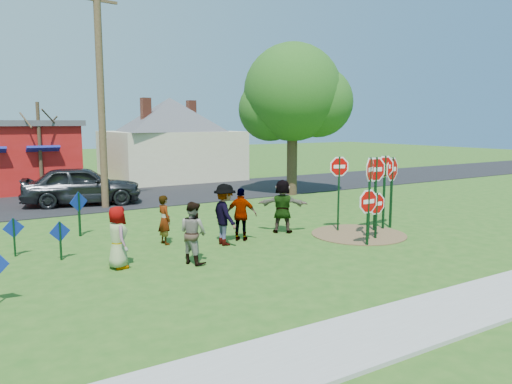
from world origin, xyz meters
TOP-DOWN VIEW (x-y plane):
  - ground at (0.00, 0.00)m, footprint 120.00×120.00m
  - sidewalk at (0.00, -7.20)m, footprint 22.00×1.80m
  - road at (0.00, 11.50)m, footprint 120.00×7.50m
  - dirt_patch at (4.50, -1.00)m, footprint 3.20×3.20m
  - cream_house at (5.50, 18.00)m, footprint 9.40×9.40m
  - stop_sign_a at (3.64, -2.28)m, footprint 1.02×0.07m
  - stop_sign_b at (4.25, -0.21)m, footprint 0.89×0.34m
  - stop_sign_c at (5.84, -0.82)m, footprint 1.07×0.09m
  - stop_sign_d at (6.28, -0.75)m, footprint 1.14×0.37m
  - stop_sign_e at (4.52, -1.76)m, footprint 0.98×0.07m
  - stop_sign_f at (5.35, -0.88)m, footprint 1.17×0.08m
  - stop_sign_g at (4.44, -1.51)m, footprint 0.96×0.54m
  - blue_diamond_b at (-4.75, 1.04)m, footprint 0.58×0.12m
  - blue_diamond_c at (-5.79, 2.12)m, footprint 0.58×0.10m
  - blue_diamond_d at (-3.62, 3.77)m, footprint 0.64×0.31m
  - person_a at (-3.62, -0.57)m, footprint 0.55×0.82m
  - person_b at (-1.61, 1.24)m, footprint 0.42×0.60m
  - person_c at (-1.75, -1.19)m, footprint 0.89×1.00m
  - person_d at (-0.03, 0.17)m, footprint 0.80×1.29m
  - person_e at (0.67, 0.37)m, footprint 1.03×0.98m
  - person_f at (2.48, 0.66)m, footprint 1.70×1.50m
  - suv at (-2.05, 10.24)m, footprint 5.57×3.29m
  - utility_pole at (-1.38, 8.90)m, footprint 2.47×0.48m
  - leafy_tree at (8.25, 7.88)m, footprint 5.52×5.04m
  - bare_tree_east at (-3.13, 14.41)m, footprint 1.80×1.80m

SIDE VIEW (x-z plane):
  - ground at x=0.00m, z-range 0.00..0.00m
  - dirt_patch at x=4.50m, z-range 0.00..0.03m
  - road at x=0.00m, z-range 0.00..0.04m
  - sidewalk at x=0.00m, z-range 0.00..0.08m
  - blue_diamond_b at x=-4.75m, z-range 0.13..1.23m
  - blue_diamond_c at x=-5.79m, z-range 0.13..1.26m
  - person_b at x=-1.61m, z-range 0.00..1.55m
  - person_a at x=-3.62m, z-range 0.00..1.65m
  - person_c at x=-1.75m, z-range 0.00..1.70m
  - person_e at x=0.67m, z-range 0.00..1.71m
  - suv at x=-2.05m, z-range 0.04..1.82m
  - person_f at x=2.48m, z-range 0.00..1.86m
  - blue_diamond_d at x=-3.62m, z-range 0.19..1.70m
  - person_d at x=-0.03m, z-range 0.00..1.92m
  - stop_sign_e at x=4.52m, z-range 0.25..1.91m
  - stop_sign_a at x=3.64m, z-range 0.32..2.22m
  - stop_sign_d at x=6.28m, z-range 0.57..3.29m
  - stop_sign_c at x=5.84m, z-range 0.56..3.34m
  - stop_sign_f at x=5.35m, z-range 0.59..3.36m
  - stop_sign_g at x=4.44m, z-range 0.57..3.39m
  - stop_sign_b at x=4.25m, z-range 0.64..3.39m
  - cream_house at x=5.50m, z-range -0.33..6.17m
  - bare_tree_east at x=-3.13m, z-range 0.71..5.53m
  - leafy_tree at x=8.25m, z-range 1.13..8.98m
  - utility_pole at x=-1.38m, z-range 0.27..10.41m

